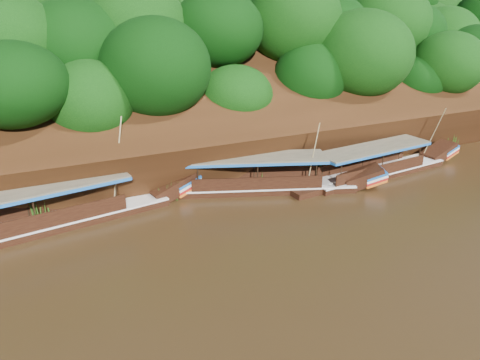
% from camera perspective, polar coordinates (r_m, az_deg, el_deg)
% --- Properties ---
extents(ground, '(160.00, 160.00, 0.00)m').
position_cam_1_polar(ground, '(26.48, 11.03, -7.34)').
color(ground, black).
rests_on(ground, ground).
extents(riverbank, '(120.00, 30.06, 19.40)m').
position_cam_1_polar(riverbank, '(44.85, -6.09, 7.48)').
color(riverbank, black).
rests_on(riverbank, ground).
extents(boat_0, '(14.59, 3.42, 5.29)m').
position_cam_1_polar(boat_0, '(37.24, 17.36, 1.53)').
color(boat_0, black).
rests_on(boat_0, ground).
extents(boat_1, '(14.22, 6.94, 5.42)m').
position_cam_1_polar(boat_1, '(32.60, 4.53, -0.27)').
color(boat_1, black).
rests_on(boat_1, ground).
extents(boat_2, '(16.96, 4.78, 6.40)m').
position_cam_1_polar(boat_2, '(29.57, -20.62, -3.92)').
color(boat_2, black).
rests_on(boat_2, ground).
extents(reeds, '(49.78, 2.28, 1.97)m').
position_cam_1_polar(reeds, '(31.85, -5.05, -0.29)').
color(reeds, '#2D5816').
rests_on(reeds, ground).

